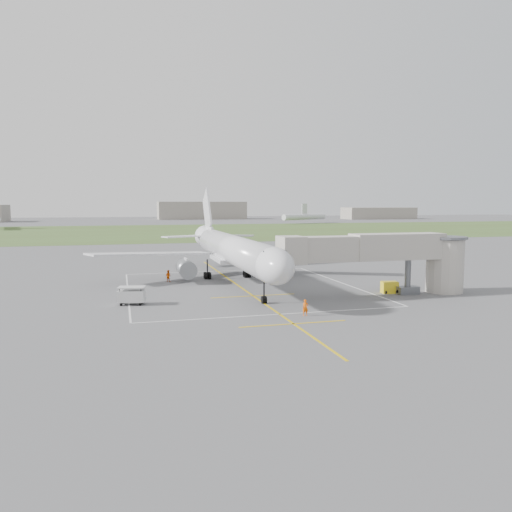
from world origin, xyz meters
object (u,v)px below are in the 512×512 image
object	(u,v)px
gpu_unit	(390,287)
ramp_worker_wing	(168,276)
airliner	(233,250)
ramp_worker_nose	(305,308)
jet_bridge	(391,255)
baggage_cart	(132,295)

from	to	relation	value
gpu_unit	ramp_worker_wing	bearing A→B (deg)	155.81
airliner	ramp_worker_nose	distance (m)	22.35
jet_bridge	ramp_worker_wing	bearing A→B (deg)	145.18
jet_bridge	ramp_worker_wing	distance (m)	29.80
airliner	jet_bridge	xyz separation A→B (m)	(15.72, -14.25, 0.35)
gpu_unit	ramp_worker_wing	distance (m)	29.39
airliner	gpu_unit	xyz separation A→B (m)	(16.23, -13.23, -3.70)
airliner	ramp_worker_nose	world-z (taller)	airliner
jet_bridge	ramp_worker_wing	world-z (taller)	jet_bridge
jet_bridge	ramp_worker_nose	distance (m)	16.07
airliner	gpu_unit	size ratio (longest dim) A/B	23.08
jet_bridge	ramp_worker_nose	world-z (taller)	jet_bridge
gpu_unit	baggage_cart	world-z (taller)	baggage_cart
airliner	jet_bridge	bearing A→B (deg)	-42.19
jet_bridge	gpu_unit	size ratio (longest dim) A/B	11.55
jet_bridge	baggage_cart	distance (m)	29.74
gpu_unit	ramp_worker_nose	distance (m)	16.53
jet_bridge	ramp_worker_wing	xyz separation A→B (m)	(-24.25, 16.87, -3.94)
airliner	jet_bridge	size ratio (longest dim) A/B	2.00
baggage_cart	ramp_worker_nose	bearing A→B (deg)	-19.81
airliner	baggage_cart	size ratio (longest dim) A/B	15.41
airliner	jet_bridge	world-z (taller)	airliner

